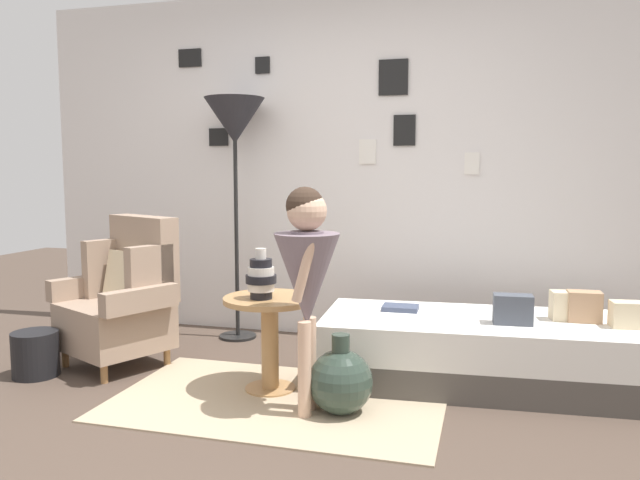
# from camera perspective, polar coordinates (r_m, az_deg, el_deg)

# --- Properties ---
(ground_plane) EXTENTS (12.00, 12.00, 0.00)m
(ground_plane) POSITION_cam_1_polar(r_m,az_deg,el_deg) (3.15, -7.60, -17.37)
(ground_plane) COLOR #4C3D33
(gallery_wall) EXTENTS (4.80, 0.12, 2.60)m
(gallery_wall) POSITION_cam_1_polar(r_m,az_deg,el_deg) (4.74, 1.49, 6.78)
(gallery_wall) COLOR silver
(gallery_wall) RESTS_ON ground
(rug) EXTENTS (1.81, 1.12, 0.01)m
(rug) POSITION_cam_1_polar(r_m,az_deg,el_deg) (3.54, -3.88, -14.51)
(rug) COLOR tan
(rug) RESTS_ON ground
(armchair) EXTENTS (0.89, 0.81, 0.97)m
(armchair) POSITION_cam_1_polar(r_m,az_deg,el_deg) (4.26, -17.61, -5.14)
(armchair) COLOR #9E7042
(armchair) RESTS_ON ground
(daybed) EXTENTS (1.95, 0.92, 0.40)m
(daybed) POSITION_cam_1_polar(r_m,az_deg,el_deg) (3.87, 14.82, -9.87)
(daybed) COLOR #4C4742
(daybed) RESTS_ON ground
(pillow_head) EXTENTS (0.20, 0.14, 0.15)m
(pillow_head) POSITION_cam_1_polar(r_m,az_deg,el_deg) (3.86, 26.54, -6.17)
(pillow_head) COLOR beige
(pillow_head) RESTS_ON daybed
(pillow_mid) EXTENTS (0.19, 0.13, 0.18)m
(pillow_mid) POSITION_cam_1_polar(r_m,az_deg,el_deg) (3.91, 23.15, -5.65)
(pillow_mid) COLOR tan
(pillow_mid) RESTS_ON daybed
(pillow_back) EXTENTS (0.22, 0.15, 0.17)m
(pillow_back) POSITION_cam_1_polar(r_m,az_deg,el_deg) (3.91, 21.95, -5.63)
(pillow_back) COLOR beige
(pillow_back) RESTS_ON daybed
(pillow_extra) EXTENTS (0.22, 0.13, 0.17)m
(pillow_extra) POSITION_cam_1_polar(r_m,az_deg,el_deg) (3.71, 17.33, -6.11)
(pillow_extra) COLOR #474C56
(pillow_extra) RESTS_ON daybed
(side_table) EXTENTS (0.53, 0.53, 0.55)m
(side_table) POSITION_cam_1_polar(r_m,az_deg,el_deg) (3.59, -4.65, -7.78)
(side_table) COLOR tan
(side_table) RESTS_ON ground
(vase_striped) EXTENTS (0.17, 0.17, 0.29)m
(vase_striped) POSITION_cam_1_polar(r_m,az_deg,el_deg) (3.49, -5.45, -3.48)
(vase_striped) COLOR black
(vase_striped) RESTS_ON side_table
(floor_lamp) EXTENTS (0.45, 0.45, 1.80)m
(floor_lamp) POSITION_cam_1_polar(r_m,az_deg,el_deg) (4.68, -7.85, 10.17)
(floor_lamp) COLOR black
(floor_lamp) RESTS_ON ground
(person_child) EXTENTS (0.34, 0.34, 1.19)m
(person_child) POSITION_cam_1_polar(r_m,az_deg,el_deg) (3.16, -1.22, -2.74)
(person_child) COLOR #D8AD8E
(person_child) RESTS_ON ground
(book_on_daybed) EXTENTS (0.22, 0.17, 0.03)m
(book_on_daybed) POSITION_cam_1_polar(r_m,az_deg,el_deg) (3.93, 7.42, -6.21)
(book_on_daybed) COLOR #404A64
(book_on_daybed) RESTS_ON daybed
(demijohn_near) EXTENTS (0.34, 0.34, 0.43)m
(demijohn_near) POSITION_cam_1_polar(r_m,az_deg,el_deg) (3.32, 1.91, -12.86)
(demijohn_near) COLOR #2D3D33
(demijohn_near) RESTS_ON ground
(magazine_basket) EXTENTS (0.28, 0.28, 0.28)m
(magazine_basket) POSITION_cam_1_polar(r_m,az_deg,el_deg) (4.28, -24.73, -9.50)
(magazine_basket) COLOR black
(magazine_basket) RESTS_ON ground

